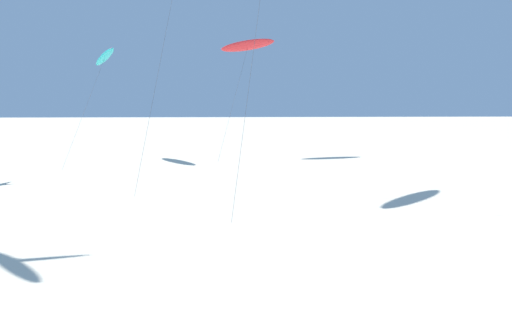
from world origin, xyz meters
TOP-DOWN VIEW (x-y plane):
  - flying_kite_0 at (-9.19, 57.79)m, footprint 3.94×11.75m
  - flying_kite_4 at (4.96, 60.57)m, footprint 6.07×8.17m

SIDE VIEW (x-z plane):
  - flying_kite_0 at x=-9.19m, z-range 4.50..15.54m
  - flying_kite_4 at x=4.96m, z-range 5.15..17.68m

